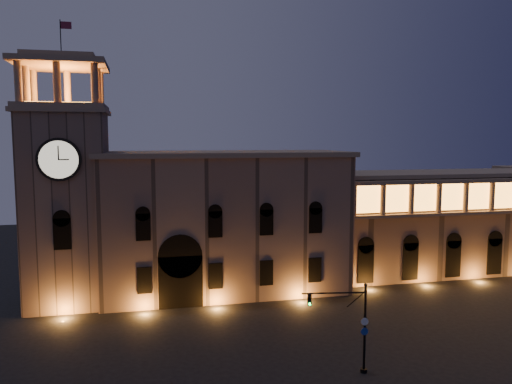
{
  "coord_description": "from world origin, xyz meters",
  "views": [
    {
      "loc": [
        -11.82,
        -39.59,
        19.19
      ],
      "look_at": [
        0.76,
        16.0,
        13.08
      ],
      "focal_mm": 35.0,
      "sensor_mm": 36.0,
      "label": 1
    }
  ],
  "objects": [
    {
      "name": "government_building",
      "position": [
        -2.08,
        21.93,
        8.77
      ],
      "size": [
        30.8,
        12.8,
        17.6
      ],
      "color": "#795F4F",
      "rests_on": "ground"
    },
    {
      "name": "clock_tower",
      "position": [
        -20.5,
        20.98,
        12.5
      ],
      "size": [
        9.8,
        9.8,
        32.4
      ],
      "color": "#795F4F",
      "rests_on": "ground"
    },
    {
      "name": "colonnade_wing",
      "position": [
        32.0,
        23.92,
        7.33
      ],
      "size": [
        40.6,
        11.5,
        14.5
      ],
      "color": "brown",
      "rests_on": "ground"
    },
    {
      "name": "traffic_light",
      "position": [
        4.62,
        -3.07,
        3.97
      ],
      "size": [
        5.46,
        1.16,
        7.56
      ],
      "rotation": [
        0.0,
        0.0,
        -0.15
      ],
      "color": "black",
      "rests_on": "ground"
    },
    {
      "name": "ground",
      "position": [
        0.0,
        0.0,
        0.0
      ],
      "size": [
        160.0,
        160.0,
        0.0
      ],
      "primitive_type": "plane",
      "color": "black",
      "rests_on": "ground"
    }
  ]
}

